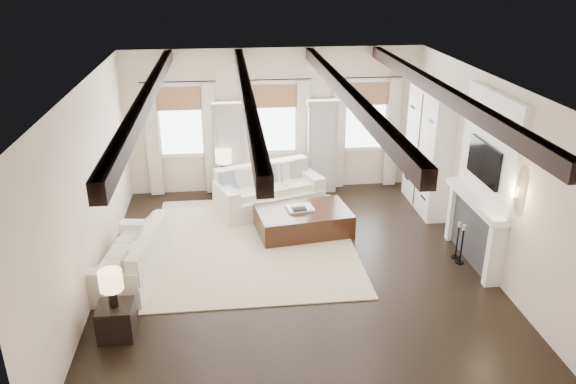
{
  "coord_description": "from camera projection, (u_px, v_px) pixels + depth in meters",
  "views": [
    {
      "loc": [
        -1.07,
        -8.28,
        4.97
      ],
      "look_at": [
        -0.04,
        0.74,
        1.15
      ],
      "focal_mm": 35.0,
      "sensor_mm": 36.0,
      "label": 1
    }
  ],
  "objects": [
    {
      "name": "sofa_left",
      "position": [
        134.0,
        259.0,
        9.3
      ],
      "size": [
        1.17,
        2.05,
        0.83
      ],
      "color": "white",
      "rests_on": "ground"
    },
    {
      "name": "ground",
      "position": [
        295.0,
        270.0,
        9.62
      ],
      "size": [
        7.5,
        7.5,
        0.0
      ],
      "primitive_type": "plane",
      "color": "black",
      "rests_on": "ground"
    },
    {
      "name": "candlestick_far",
      "position": [
        457.0,
        243.0,
        9.92
      ],
      "size": [
        0.14,
        0.14,
        0.7
      ],
      "color": "black",
      "rests_on": "ground"
    },
    {
      "name": "book_upper",
      "position": [
        297.0,
        205.0,
        10.77
      ],
      "size": [
        0.24,
        0.2,
        0.03
      ],
      "primitive_type": "cube",
      "rotation": [
        0.0,
        0.0,
        0.14
      ],
      "color": "beige",
      "rests_on": "book_lower"
    },
    {
      "name": "side_table_front",
      "position": [
        116.0,
        320.0,
        7.88
      ],
      "size": [
        0.49,
        0.49,
        0.49
      ],
      "primitive_type": "cube",
      "color": "black",
      "rests_on": "ground"
    },
    {
      "name": "lamp_front",
      "position": [
        111.0,
        282.0,
        7.64
      ],
      "size": [
        0.32,
        0.32,
        0.55
      ],
      "color": "black",
      "rests_on": "side_table_front"
    },
    {
      "name": "sofa_back",
      "position": [
        268.0,
        192.0,
        11.85
      ],
      "size": [
        2.38,
        1.67,
        0.93
      ],
      "color": "white",
      "rests_on": "ground"
    },
    {
      "name": "lamp_back",
      "position": [
        224.0,
        158.0,
        12.11
      ],
      "size": [
        0.34,
        0.34,
        0.58
      ],
      "color": "black",
      "rests_on": "side_table_back"
    },
    {
      "name": "side_table_back",
      "position": [
        225.0,
        187.0,
        12.37
      ],
      "size": [
        0.38,
        0.38,
        0.56
      ],
      "primitive_type": "cube",
      "color": "black",
      "rests_on": "ground"
    },
    {
      "name": "room_shell",
      "position": [
        332.0,
        148.0,
        9.79
      ],
      "size": [
        6.54,
        7.54,
        3.22
      ],
      "color": "#F1DFC8",
      "rests_on": "ground"
    },
    {
      "name": "tray",
      "position": [
        300.0,
        208.0,
        10.83
      ],
      "size": [
        0.55,
        0.44,
        0.04
      ],
      "primitive_type": "cube",
      "rotation": [
        0.0,
        0.0,
        0.14
      ],
      "color": "white",
      "rests_on": "ottoman"
    },
    {
      "name": "area_rug",
      "position": [
        253.0,
        243.0,
        10.52
      ],
      "size": [
        3.69,
        4.21,
        0.02
      ],
      "primitive_type": "cube",
      "color": "beige",
      "rests_on": "ground"
    },
    {
      "name": "book_lower",
      "position": [
        299.0,
        208.0,
        10.74
      ],
      "size": [
        0.28,
        0.23,
        0.04
      ],
      "primitive_type": "cube",
      "rotation": [
        0.0,
        0.0,
        0.14
      ],
      "color": "#262628",
      "rests_on": "tray"
    },
    {
      "name": "candlestick_near",
      "position": [
        461.0,
        247.0,
        9.74
      ],
      "size": [
        0.15,
        0.15,
        0.74
      ],
      "color": "black",
      "rests_on": "ground"
    },
    {
      "name": "ottoman",
      "position": [
        303.0,
        221.0,
        10.88
      ],
      "size": [
        1.89,
        1.33,
        0.46
      ],
      "primitive_type": "cube",
      "rotation": [
        0.0,
        0.0,
        0.14
      ],
      "color": "black",
      "rests_on": "ground"
    }
  ]
}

